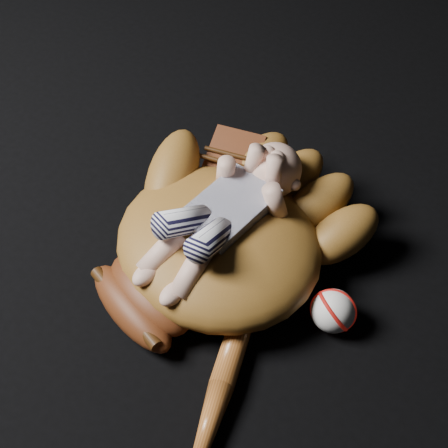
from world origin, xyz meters
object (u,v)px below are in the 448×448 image
at_px(baseball_glove, 218,237).
at_px(baseball, 333,311).
at_px(newborn_baby, 218,216).
at_px(baseball_bat, 217,400).

bearing_deg(baseball_glove, baseball, 19.79).
distance_m(baseball_glove, newborn_baby, 0.05).
height_order(baseball_glove, baseball_bat, baseball_glove).
bearing_deg(baseball, baseball_bat, -108.80).
distance_m(newborn_baby, baseball_bat, 0.28).
height_order(baseball_glove, newborn_baby, newborn_baby).
bearing_deg(baseball_glove, newborn_baby, 159.02).
xyz_separation_m(baseball_bat, baseball, (0.07, 0.22, 0.02)).
relative_size(baseball_glove, newborn_baby, 1.44).
xyz_separation_m(newborn_baby, baseball, (0.21, -0.00, -0.09)).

